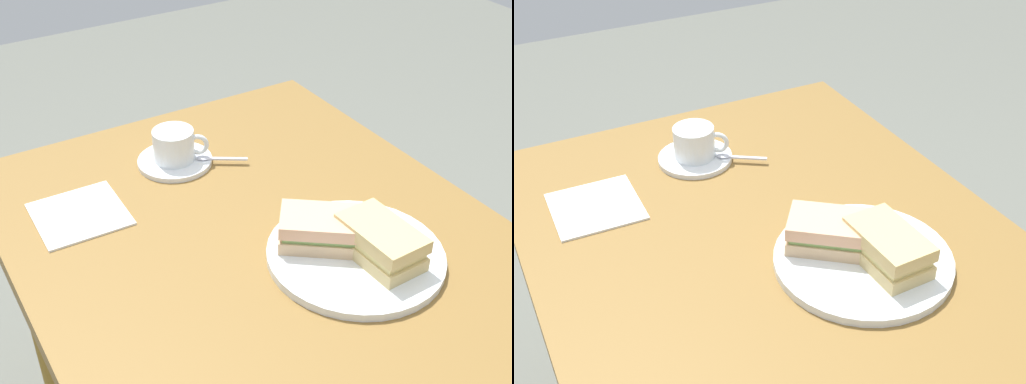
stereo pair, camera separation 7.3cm
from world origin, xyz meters
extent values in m
cube|color=brown|center=(0.00, 0.00, 0.70)|extent=(1.04, 0.77, 0.04)
cylinder|color=olive|center=(0.45, -0.31, 0.34)|extent=(0.07, 0.07, 0.67)
cylinder|color=olive|center=(0.45, 0.31, 0.34)|extent=(0.07, 0.07, 0.67)
cylinder|color=white|center=(-0.08, -0.10, 0.73)|extent=(0.28, 0.28, 0.01)
cube|color=#D2B878|center=(-0.11, -0.12, 0.74)|extent=(0.14, 0.08, 0.02)
cube|color=#DECD82|center=(-0.11, -0.12, 0.76)|extent=(0.13, 0.08, 0.01)
cube|color=#D2B875|center=(-0.11, -0.12, 0.78)|extent=(0.14, 0.08, 0.02)
cube|color=#D4AE82|center=(-0.04, -0.07, 0.74)|extent=(0.15, 0.16, 0.02)
cube|color=#76994F|center=(-0.04, -0.07, 0.76)|extent=(0.14, 0.15, 0.01)
cube|color=#DBA782|center=(-0.04, -0.07, 0.77)|extent=(0.15, 0.16, 0.02)
cylinder|color=white|center=(0.32, 0.02, 0.72)|extent=(0.14, 0.14, 0.01)
cylinder|color=white|center=(0.32, 0.02, 0.76)|extent=(0.08, 0.08, 0.06)
cylinder|color=#A9794C|center=(0.32, 0.02, 0.79)|extent=(0.07, 0.07, 0.01)
torus|color=white|center=(0.30, -0.02, 0.76)|extent=(0.03, 0.04, 0.04)
cube|color=silver|center=(0.27, -0.06, 0.73)|extent=(0.05, 0.07, 0.00)
ellipsoid|color=silver|center=(0.29, -0.02, 0.73)|extent=(0.03, 0.03, 0.01)
cube|color=white|center=(0.26, 0.24, 0.72)|extent=(0.15, 0.15, 0.00)
camera|label=1|loc=(-0.71, 0.47, 1.41)|focal=47.40mm
camera|label=2|loc=(-0.74, 0.40, 1.41)|focal=47.40mm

